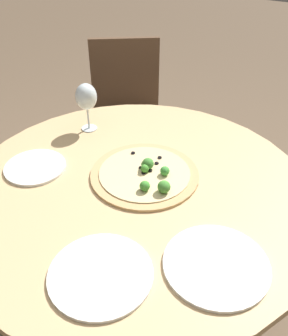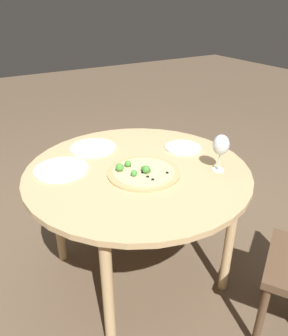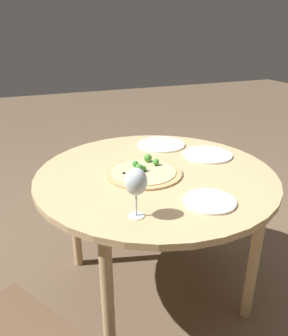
# 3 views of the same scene
# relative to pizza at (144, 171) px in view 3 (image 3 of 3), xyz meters

# --- Properties ---
(ground_plane) EXTENTS (12.00, 12.00, 0.00)m
(ground_plane) POSITION_rel_pizza_xyz_m (0.06, -0.00, -0.72)
(ground_plane) COLOR brown
(dining_table) EXTENTS (1.13, 1.13, 0.71)m
(dining_table) POSITION_rel_pizza_xyz_m (0.06, -0.00, -0.08)
(dining_table) COLOR tan
(dining_table) RESTS_ON ground_plane
(pizza) EXTENTS (0.36, 0.36, 0.05)m
(pizza) POSITION_rel_pizza_xyz_m (0.00, 0.00, 0.00)
(pizza) COLOR tan
(pizza) RESTS_ON dining_table
(wine_glass) EXTENTS (0.08, 0.08, 0.19)m
(wine_glass) POSITION_rel_pizza_xyz_m (-0.17, -0.34, 0.13)
(wine_glass) COLOR silver
(wine_glass) RESTS_ON dining_table
(plate_near) EXTENTS (0.21, 0.21, 0.01)m
(plate_near) POSITION_rel_pizza_xyz_m (0.14, -0.35, -0.00)
(plate_near) COLOR white
(plate_near) RESTS_ON dining_table
(plate_far) EXTENTS (0.27, 0.27, 0.01)m
(plate_far) POSITION_rel_pizza_xyz_m (0.24, 0.33, -0.00)
(plate_far) COLOR white
(plate_far) RESTS_ON dining_table
(plate_side) EXTENTS (0.26, 0.26, 0.01)m
(plate_side) POSITION_rel_pizza_xyz_m (0.40, 0.09, -0.00)
(plate_side) COLOR white
(plate_side) RESTS_ON dining_table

